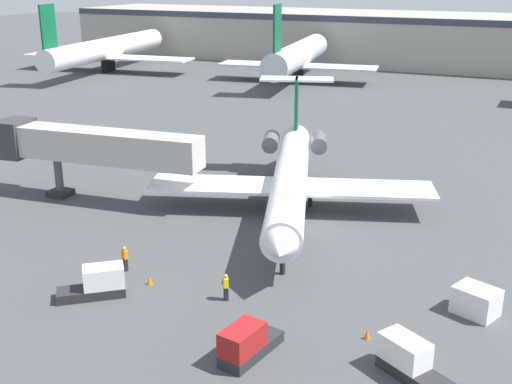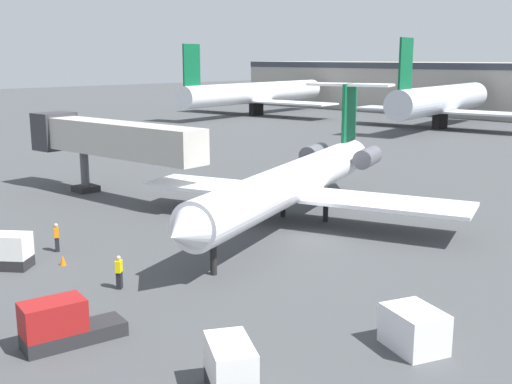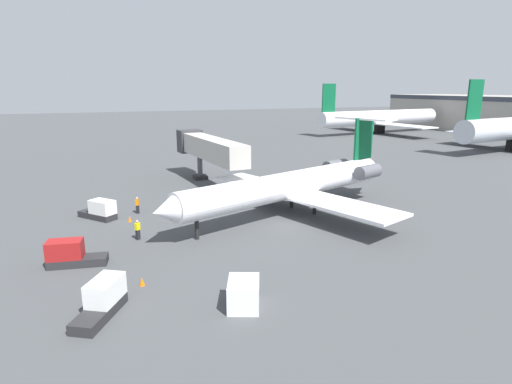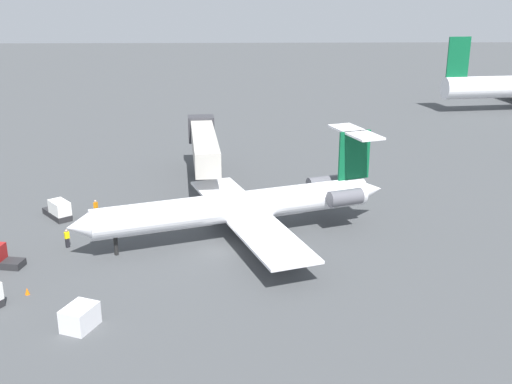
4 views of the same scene
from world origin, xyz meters
name	(u,v)px [view 1 (image 1 of 4)]	position (x,y,z in m)	size (l,w,h in m)	color
ground_plane	(312,225)	(0.00, 0.00, -0.05)	(400.00, 400.00, 0.10)	#424447
regional_jet	(291,174)	(-2.75, 2.32, 3.07)	(23.15, 28.98, 9.04)	white
jet_bridge	(85,146)	(-19.35, -2.35, 4.75)	(18.63, 4.71, 6.44)	#B7B2A8
ground_crew_marshaller	(226,287)	(-0.63, -13.44, 0.86)	(0.45, 0.48, 1.69)	black
ground_crew_loader	(125,259)	(-8.41, -12.61, 0.86)	(0.47, 0.41, 1.69)	black
baggage_tug_lead	(98,283)	(-7.81, -16.16, 0.84)	(3.99, 3.61, 1.90)	#262628
baggage_tug_trailing	(409,361)	(10.86, -16.59, 0.84)	(4.15, 3.25, 1.90)	#262628
baggage_tug_spare	(246,344)	(3.09, -18.46, 0.84)	(2.10, 4.19, 1.90)	#262628
cargo_container_uld	(476,301)	(13.06, -9.01, 0.80)	(2.85, 2.54, 1.61)	silver
traffic_cone_near	(367,334)	(8.16, -14.17, 0.28)	(0.36, 0.36, 0.55)	orange
traffic_cone_mid	(150,280)	(-5.88, -13.63, 0.28)	(0.36, 0.36, 0.55)	orange
terminal_building	(471,42)	(0.00, 92.38, 5.05)	(172.98, 23.53, 10.07)	#9E998E
parked_airliner_west_end	(106,49)	(-62.35, 58.07, 4.26)	(34.08, 40.18, 13.33)	white
parked_airliner_west_mid	(297,56)	(-25.03, 61.89, 4.49)	(27.98, 32.91, 13.77)	silver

